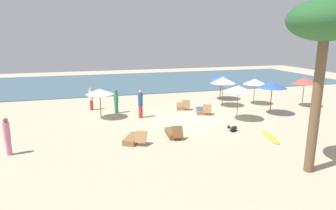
{
  "coord_description": "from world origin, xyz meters",
  "views": [
    {
      "loc": [
        -6.14,
        -17.44,
        5.3
      ],
      "look_at": [
        -1.19,
        -0.22,
        1.1
      ],
      "focal_mm": 31.28,
      "sensor_mm": 36.0,
      "label": 1
    }
  ],
  "objects": [
    {
      "name": "surfboard",
      "position": [
        3.27,
        -4.61,
        0.04
      ],
      "size": [
        0.92,
        2.23,
        0.07
      ],
      "color": "gold",
      "rests_on": "ground_plane"
    },
    {
      "name": "ground_plane",
      "position": [
        0.0,
        0.0,
        0.0
      ],
      "size": [
        60.0,
        60.0,
        0.0
      ],
      "primitive_type": "plane",
      "color": "#BCAD8E"
    },
    {
      "name": "palm_2",
      "position": [
        2.34,
        -8.51,
        5.7
      ],
      "size": [
        2.76,
        2.76,
        6.65
      ],
      "color": "brown",
      "rests_on": "ground_plane"
    },
    {
      "name": "umbrella_5",
      "position": [
        3.21,
        -1.1,
        2.08
      ],
      "size": [
        1.94,
        1.94,
        2.28
      ],
      "color": "olive",
      "rests_on": "ground_plane"
    },
    {
      "name": "person_3",
      "position": [
        -2.68,
        1.21,
        0.96
      ],
      "size": [
        0.45,
        0.45,
        1.88
      ],
      "color": "#BF3338",
      "rests_on": "ground_plane"
    },
    {
      "name": "person_1",
      "position": [
        -5.77,
        4.34,
        0.85
      ],
      "size": [
        0.41,
        0.41,
        1.67
      ],
      "color": "#BF3338",
      "rests_on": "ground_plane"
    },
    {
      "name": "lounger_1",
      "position": [
        -3.92,
        -3.24,
        0.17
      ],
      "size": [
        1.3,
        1.77,
        0.69
      ],
      "color": "olive",
      "rests_on": "ground_plane"
    },
    {
      "name": "ocean_water",
      "position": [
        0.0,
        17.0,
        0.03
      ],
      "size": [
        48.0,
        16.0,
        0.06
      ],
      "primitive_type": "cube",
      "color": "#3D6075",
      "rests_on": "ground_plane"
    },
    {
      "name": "umbrella_2",
      "position": [
        -5.25,
        1.72,
        1.82
      ],
      "size": [
        1.8,
        1.8,
        2.0
      ],
      "color": "brown",
      "rests_on": "ground_plane"
    },
    {
      "name": "umbrella_3",
      "position": [
        9.94,
        0.88,
        2.03
      ],
      "size": [
        1.77,
        1.77,
        2.28
      ],
      "color": "olive",
      "rests_on": "ground_plane"
    },
    {
      "name": "dog",
      "position": [
        1.87,
        -3.08,
        0.17
      ],
      "size": [
        0.67,
        0.57,
        0.32
      ],
      "color": "black",
      "rests_on": "ground_plane"
    },
    {
      "name": "umbrella_4",
      "position": [
        6.78,
        2.66,
        1.83
      ],
      "size": [
        1.81,
        1.81,
        2.05
      ],
      "color": "olive",
      "rests_on": "ground_plane"
    },
    {
      "name": "umbrella_6",
      "position": [
        4.03,
        2.7,
        2.06
      ],
      "size": [
        1.89,
        1.89,
        2.31
      ],
      "color": "olive",
      "rests_on": "ground_plane"
    },
    {
      "name": "lounger_0",
      "position": [
        -1.69,
        -2.97,
        0.17
      ],
      "size": [
        0.7,
        1.68,
        0.74
      ],
      "color": "brown",
      "rests_on": "ground_plane"
    },
    {
      "name": "umbrella_0",
      "position": [
        6.15,
        -0.44,
        2.09
      ],
      "size": [
        1.98,
        1.98,
        2.32
      ],
      "color": "brown",
      "rests_on": "ground_plane"
    },
    {
      "name": "lounger_3",
      "position": [
        0.74,
        2.93,
        0.17
      ],
      "size": [
        1.04,
        1.74,
        0.74
      ],
      "color": "olive",
      "rests_on": "ground_plane"
    },
    {
      "name": "person_0",
      "position": [
        -9.68,
        -3.35,
        0.91
      ],
      "size": [
        0.41,
        0.41,
        1.76
      ],
      "color": "#D17299",
      "rests_on": "ground_plane"
    },
    {
      "name": "person_2",
      "position": [
        -4.1,
        2.9,
        0.86
      ],
      "size": [
        0.44,
        0.44,
        1.7
      ],
      "color": "#338C59",
      "rests_on": "ground_plane"
    },
    {
      "name": "umbrella_1",
      "position": [
        4.99,
        5.03,
        1.91
      ],
      "size": [
        2.08,
        2.08,
        2.15
      ],
      "color": "brown",
      "rests_on": "ground_plane"
    },
    {
      "name": "lounger_2",
      "position": [
        1.69,
        1.25,
        0.18
      ],
      "size": [
        1.06,
        1.76,
        0.72
      ],
      "color": "olive",
      "rests_on": "ground_plane"
    }
  ]
}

